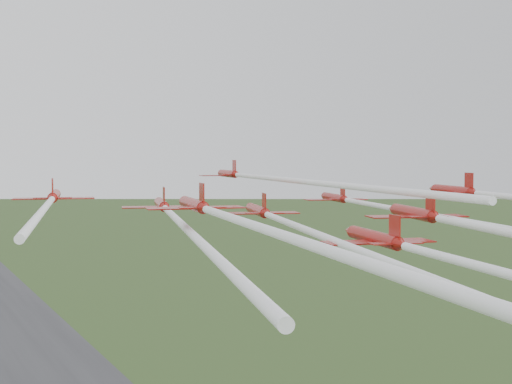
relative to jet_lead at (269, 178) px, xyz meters
name	(u,v)px	position (x,y,z in m)	size (l,w,h in m)	color
runway	(9,323)	(-1.14, 197.22, -58.93)	(38.00, 900.00, 0.04)	#343436
jet_lead	(269,178)	(0.00, 0.00, 0.00)	(16.32, 67.64, 2.50)	#9E1510
jet_row2_left	(175,217)	(-15.14, -8.55, -3.37)	(22.59, 67.65, 2.90)	#9E1510
jet_row2_right	(377,205)	(7.51, -11.07, -2.81)	(17.46, 54.79, 2.38)	#9E1510
jet_row3_left	(49,202)	(-27.58, -10.84, -1.36)	(13.29, 41.44, 2.34)	#9E1510
jet_row3_mid	(287,222)	(-8.52, -19.09, -3.28)	(18.82, 54.05, 2.57)	#9E1510
jet_row4_left	(229,217)	(-20.10, -31.42, -1.37)	(12.87, 49.10, 2.38)	#9E1510
jet_row4_right	(498,230)	(-1.49, -36.97, -2.67)	(21.36, 59.00, 2.73)	#9E1510
jet_trail_solo	(482,267)	(-12.43, -46.30, -3.18)	(14.85, 52.88, 2.37)	#9E1510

